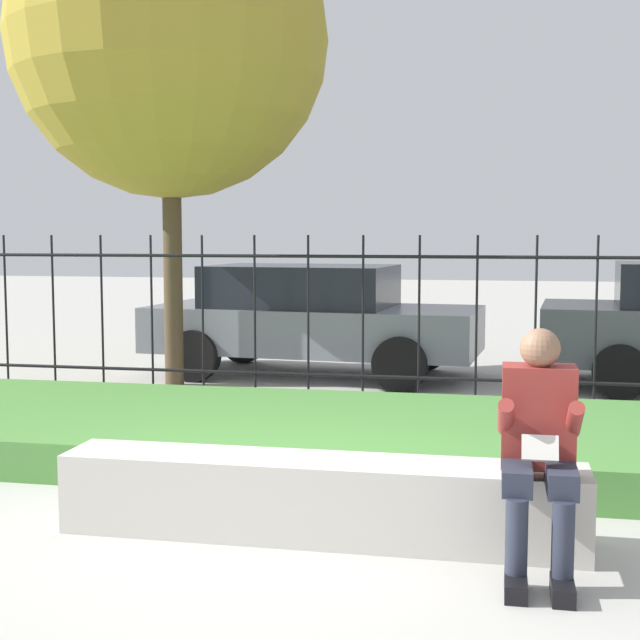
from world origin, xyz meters
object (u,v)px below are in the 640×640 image
at_px(person_seated_reader, 539,440).
at_px(tree_behind_fence, 169,39).
at_px(stone_bench, 319,503).
at_px(car_parked_center, 310,317).

xyz_separation_m(person_seated_reader, tree_behind_fence, (-3.90, 5.08, 3.26)).
distance_m(stone_bench, car_parked_center, 6.01).
xyz_separation_m(stone_bench, tree_behind_fence, (-2.69, 4.82, 3.74)).
relative_size(stone_bench, car_parked_center, 0.73).
distance_m(stone_bench, tree_behind_fence, 6.67).
bearing_deg(person_seated_reader, stone_bench, 167.75).
relative_size(person_seated_reader, tree_behind_fence, 0.22).
bearing_deg(tree_behind_fence, person_seated_reader, -52.50).
bearing_deg(stone_bench, car_parked_center, 102.39).
relative_size(car_parked_center, tree_behind_fence, 0.72).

